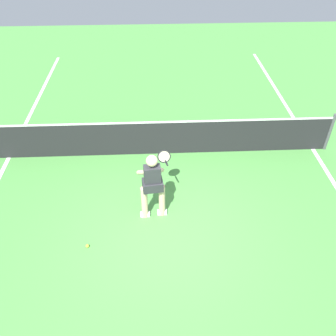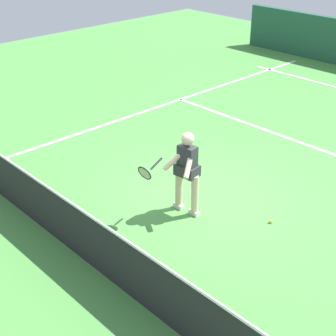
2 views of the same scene
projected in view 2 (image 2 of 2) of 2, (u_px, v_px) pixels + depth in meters
name	position (u px, v px, depth m)	size (l,w,h in m)	color
ground_plane	(193.00, 196.00, 9.73)	(26.50, 26.50, 0.00)	#4C9342
service_line_marking	(299.00, 142.00, 11.88)	(7.87, 0.10, 0.01)	white
sideline_right_marking	(76.00, 134.00, 12.26)	(0.10, 18.38, 0.01)	white
court_net	(76.00, 229.00, 7.90)	(8.55, 0.08, 1.04)	#4C4C51
tennis_player	(186.00, 170.00, 8.85)	(0.73, 0.99, 1.55)	beige
tennis_ball_mid	(271.00, 221.00, 8.90)	(0.07, 0.07, 0.07)	#D1E533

